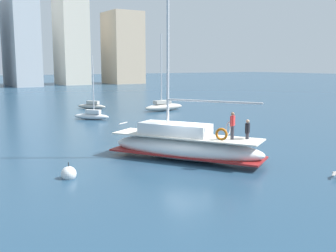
{
  "coord_description": "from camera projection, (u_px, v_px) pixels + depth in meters",
  "views": [
    {
      "loc": [
        -13.33,
        -19.23,
        5.72
      ],
      "look_at": [
        0.24,
        2.39,
        1.8
      ],
      "focal_mm": 43.25,
      "sensor_mm": 36.0,
      "label": 1
    }
  ],
  "objects": [
    {
      "name": "ground_plane",
      "position": [
        186.0,
        161.0,
        23.97
      ],
      "size": [
        400.0,
        400.0,
        0.0
      ],
      "primitive_type": "plane",
      "color": "navy"
    },
    {
      "name": "main_sailboat",
      "position": [
        185.0,
        145.0,
        24.32
      ],
      "size": [
        7.06,
        9.44,
        13.6
      ],
      "color": "silver",
      "rests_on": "ground"
    },
    {
      "name": "moored_sloop_near",
      "position": [
        92.0,
        105.0,
        51.84
      ],
      "size": [
        3.17,
        3.75,
        6.77
      ],
      "color": "#B7B2A8",
      "rests_on": "ground"
    },
    {
      "name": "moored_catamaran",
      "position": [
        92.0,
        115.0,
        41.97
      ],
      "size": [
        3.32,
        3.51,
        5.47
      ],
      "color": "silver",
      "rests_on": "ground"
    },
    {
      "name": "moored_cutter_left",
      "position": [
        164.0,
        106.0,
        49.74
      ],
      "size": [
        5.71,
        1.89,
        9.28
      ],
      "color": "#B7B2A8",
      "rests_on": "ground"
    },
    {
      "name": "seagull",
      "position": [
        336.0,
        173.0,
        20.5
      ],
      "size": [
        0.93,
        0.53,
        0.17
      ],
      "color": "silver",
      "rests_on": "ground"
    },
    {
      "name": "mooring_buoy",
      "position": [
        69.0,
        174.0,
        20.41
      ],
      "size": [
        0.77,
        0.77,
        0.99
      ],
      "color": "silver",
      "rests_on": "ground"
    }
  ]
}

